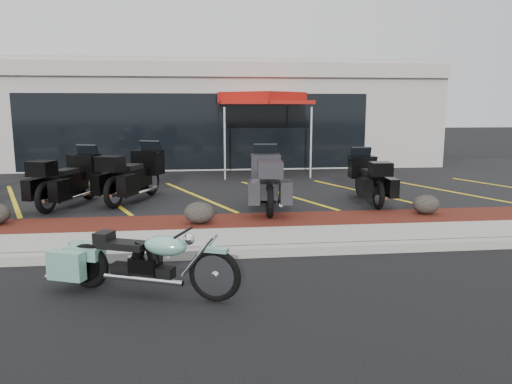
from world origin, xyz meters
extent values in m
plane|color=black|center=(0.00, 0.00, 0.00)|extent=(90.00, 90.00, 0.00)
cube|color=gray|center=(0.00, 0.90, 0.07)|extent=(24.00, 0.25, 0.15)
cube|color=gray|center=(0.00, 1.60, 0.07)|extent=(24.00, 1.20, 0.15)
cube|color=#36190C|center=(0.00, 2.80, 0.08)|extent=(24.00, 1.20, 0.16)
cube|color=black|center=(0.00, 8.20, 0.07)|extent=(26.00, 9.60, 0.15)
cube|color=#ACA69C|center=(0.00, 14.50, 2.00)|extent=(18.00, 8.00, 4.00)
cube|color=black|center=(0.00, 10.52, 1.50)|extent=(12.00, 0.06, 2.60)
cube|color=#ACA69C|center=(0.00, 10.49, 3.60)|extent=(18.00, 0.30, 0.50)
ellipsoid|color=black|center=(0.05, 2.60, 0.37)|extent=(0.59, 0.49, 0.42)
ellipsoid|color=black|center=(4.76, 2.90, 0.36)|extent=(0.57, 0.47, 0.40)
cone|color=#E63F07|center=(-1.28, 7.90, 0.40)|extent=(0.41, 0.41, 0.50)
cylinder|color=silver|center=(0.47, 8.96, 1.25)|extent=(0.06, 0.06, 2.20)
cylinder|color=silver|center=(2.96, 7.98, 1.25)|extent=(0.06, 0.06, 2.20)
cylinder|color=silver|center=(1.45, 11.45, 1.25)|extent=(0.06, 0.06, 2.20)
cylinder|color=silver|center=(3.94, 10.47, 1.25)|extent=(0.06, 0.06, 2.20)
cube|color=maroon|center=(2.20, 9.71, 2.49)|extent=(3.72, 3.72, 0.11)
cube|color=maroon|center=(2.20, 9.71, 2.66)|extent=(2.77, 2.77, 0.33)
camera|label=1|loc=(0.04, -6.82, 2.41)|focal=35.00mm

